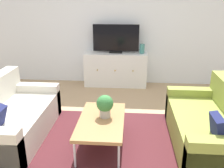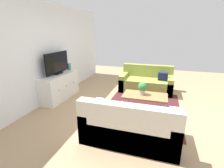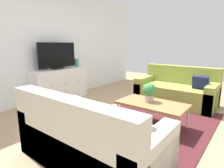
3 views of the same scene
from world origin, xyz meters
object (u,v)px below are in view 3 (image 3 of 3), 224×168
(tv_console, at_px, (60,84))
(flat_screen_tv, at_px, (57,56))
(coffee_table, at_px, (152,105))
(glass_vase, at_px, (77,63))
(couch_right_side, at_px, (177,91))
(potted_plant, at_px, (149,91))
(couch_left_side, at_px, (88,141))

(tv_console, bearing_deg, flat_screen_tv, 90.00)
(flat_screen_tv, bearing_deg, coffee_table, -90.72)
(tv_console, xyz_separation_m, glass_vase, (0.58, 0.00, 0.48))
(couch_right_side, height_order, tv_console, couch_right_side)
(couch_right_side, height_order, glass_vase, glass_vase)
(coffee_table, bearing_deg, glass_vase, 76.23)
(flat_screen_tv, bearing_deg, couch_right_side, -58.32)
(coffee_table, bearing_deg, tv_console, 89.28)
(glass_vase, bearing_deg, coffee_table, -103.77)
(potted_plant, xyz_separation_m, tv_console, (-0.01, 2.40, -0.20))
(couch_left_side, height_order, tv_console, couch_left_side)
(couch_right_side, bearing_deg, tv_console, 121.90)
(couch_right_side, xyz_separation_m, flat_screen_tv, (-1.48, 2.39, 0.79))
(potted_plant, distance_m, glass_vase, 2.49)
(couch_left_side, relative_size, coffee_table, 1.55)
(couch_right_side, relative_size, coffee_table, 1.55)
(couch_left_side, height_order, glass_vase, glass_vase)
(couch_left_side, bearing_deg, tv_console, 59.55)
(coffee_table, distance_m, flat_screen_tv, 2.60)
(flat_screen_tv, distance_m, glass_vase, 0.61)
(couch_right_side, relative_size, glass_vase, 8.08)
(coffee_table, xyz_separation_m, tv_console, (0.03, 2.49, 0.00))
(couch_left_side, relative_size, glass_vase, 8.08)
(couch_left_side, distance_m, flat_screen_tv, 2.88)
(couch_right_side, bearing_deg, glass_vase, 110.75)
(coffee_table, bearing_deg, flat_screen_tv, 89.28)
(couch_right_side, distance_m, coffee_table, 1.52)
(potted_plant, bearing_deg, coffee_table, -116.63)
(potted_plant, distance_m, flat_screen_tv, 2.47)
(tv_console, height_order, glass_vase, glass_vase)
(couch_left_side, bearing_deg, coffee_table, -4.69)
(coffee_table, relative_size, flat_screen_tv, 1.08)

